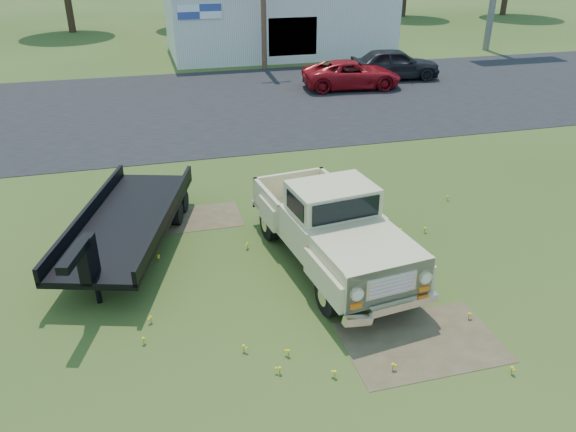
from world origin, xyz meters
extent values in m
plane|color=#2C4717|center=(0.00, 0.00, 0.00)|extent=(140.00, 140.00, 0.00)
cube|color=black|center=(0.00, 15.00, 0.00)|extent=(90.00, 14.00, 0.02)
cube|color=#4C3F28|center=(1.50, -3.00, 0.00)|extent=(3.00, 2.00, 0.01)
cube|color=#4C3F28|center=(-2.00, 3.50, 0.00)|extent=(2.20, 1.60, 0.01)
cube|color=beige|center=(6.00, 27.00, 2.00)|extent=(14.00, 8.00, 4.00)
cube|color=black|center=(6.00, 23.05, 1.60)|extent=(3.00, 0.10, 2.20)
cube|color=white|center=(0.50, 22.95, 3.20)|extent=(2.50, 0.08, 0.80)
cylinder|color=#352318|center=(-8.00, 39.50, 1.98)|extent=(0.56, 0.56, 3.96)
cylinder|color=#352318|center=(2.00, 40.50, 1.89)|extent=(0.56, 0.56, 3.78)
cylinder|color=#352318|center=(12.00, 39.00, 1.71)|extent=(0.56, 0.56, 3.42)
imported|color=maroon|center=(7.29, 16.31, 0.70)|extent=(5.20, 2.75, 1.39)
imported|color=black|center=(10.27, 17.66, 0.82)|extent=(5.02, 2.56, 1.64)
camera|label=1|loc=(-3.24, -10.72, 7.14)|focal=35.00mm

